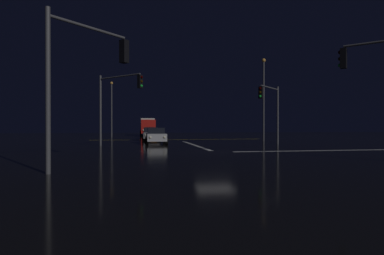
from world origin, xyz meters
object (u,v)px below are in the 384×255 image
object	(u,v)px
traffic_signal_sw	(85,66)
streetlamp_right_near	(264,94)
streetlamp_left_far	(112,105)
sedan_black	(150,132)
traffic_signal_ne	(271,103)
sedan_gray	(151,134)
sedan_silver	(156,136)
traffic_signal_nw	(117,96)
box_truck	(148,126)
sedan_orange	(151,133)

from	to	relation	value
traffic_signal_sw	streetlamp_right_near	bearing A→B (deg)	51.92
traffic_signal_sw	streetlamp_right_near	distance (m)	26.45
streetlamp_right_near	streetlamp_left_far	size ratio (longest dim) A/B	1.10
sedan_black	streetlamp_left_far	size ratio (longest dim) A/B	0.51
streetlamp_left_far	traffic_signal_ne	bearing A→B (deg)	-54.42
sedan_gray	sedan_silver	bearing A→B (deg)	-87.97
sedan_silver	sedan_black	bearing A→B (deg)	89.40
traffic_signal_nw	streetlamp_right_near	bearing A→B (deg)	22.72
box_truck	traffic_signal_ne	distance (m)	31.20
sedan_silver	traffic_signal_sw	size ratio (longest dim) A/B	0.71
sedan_orange	traffic_signal_ne	distance (m)	18.66
sedan_black	streetlamp_right_near	bearing A→B (deg)	-50.81
sedan_gray	traffic_signal_nw	world-z (taller)	traffic_signal_nw
box_truck	streetlamp_right_near	xyz separation A→B (m)	(12.42, -22.82, 3.71)
sedan_gray	sedan_orange	distance (m)	5.31
sedan_orange	traffic_signal_ne	xyz separation A→B (m)	(10.39, -15.19, 3.08)
sedan_orange	sedan_black	xyz separation A→B (m)	(0.18, 6.33, 0.00)
sedan_orange	traffic_signal_nw	xyz separation A→B (m)	(-3.54, -15.35, 3.53)
sedan_gray	streetlamp_right_near	size ratio (longest dim) A/B	0.46
sedan_silver	sedan_orange	xyz separation A→B (m)	(0.01, 11.86, 0.00)
traffic_signal_ne	streetlamp_left_far	distance (m)	27.71
sedan_silver	traffic_signal_sw	world-z (taller)	traffic_signal_sw
box_truck	streetlamp_left_far	size ratio (longest dim) A/B	0.97
sedan_silver	box_truck	xyz separation A→B (m)	(0.01, 26.01, 0.91)
sedan_gray	sedan_orange	world-z (taller)	same
sedan_silver	streetlamp_left_far	size ratio (longest dim) A/B	0.51
box_truck	traffic_signal_nw	xyz separation A→B (m)	(-3.54, -29.50, 2.63)
sedan_orange	streetlamp_left_far	world-z (taller)	streetlamp_left_far
sedan_orange	traffic_signal_ne	world-z (taller)	traffic_signal_ne
traffic_signal_nw	streetlamp_left_far	distance (m)	22.79
streetlamp_left_far	traffic_signal_nw	bearing A→B (deg)	-84.51
sedan_silver	traffic_signal_ne	world-z (taller)	traffic_signal_ne
traffic_signal_ne	streetlamp_right_near	world-z (taller)	streetlamp_right_near
traffic_signal_ne	streetlamp_right_near	distance (m)	7.00
sedan_silver	traffic_signal_nw	bearing A→B (deg)	-135.32
box_truck	traffic_signal_sw	xyz separation A→B (m)	(-3.88, -43.62, 2.50)
sedan_silver	traffic_signal_ne	bearing A→B (deg)	-17.75
sedan_silver	traffic_signal_nw	size ratio (longest dim) A/B	0.70
sedan_gray	streetlamp_left_far	distance (m)	14.38
traffic_signal_nw	streetlamp_right_near	world-z (taller)	streetlamp_right_near
streetlamp_left_far	sedan_black	bearing A→B (deg)	-9.60
sedan_orange	streetlamp_right_near	distance (m)	15.83
sedan_gray	traffic_signal_sw	size ratio (longest dim) A/B	0.71
sedan_orange	streetlamp_left_far	size ratio (longest dim) A/B	0.51
traffic_signal_sw	streetlamp_right_near	size ratio (longest dim) A/B	0.65
sedan_gray	traffic_signal_ne	size ratio (longest dim) A/B	0.77
sedan_orange	box_truck	bearing A→B (deg)	90.03
traffic_signal_sw	streetlamp_left_far	bearing A→B (deg)	92.85
sedan_black	traffic_signal_ne	size ratio (longest dim) A/B	0.77
sedan_gray	traffic_signal_sw	distance (m)	24.67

